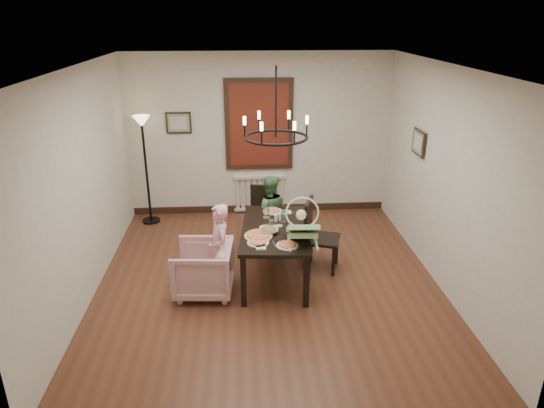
{
  "coord_description": "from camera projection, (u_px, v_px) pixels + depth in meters",
  "views": [
    {
      "loc": [
        -0.33,
        -5.68,
        3.37
      ],
      "look_at": [
        0.07,
        0.17,
        1.05
      ],
      "focal_mm": 32.0,
      "sensor_mm": 36.0,
      "label": 1
    }
  ],
  "objects": [
    {
      "name": "armchair",
      "position": [
        203.0,
        269.0,
        6.15
      ],
      "size": [
        0.79,
        0.78,
        0.67
      ],
      "primitive_type": "imported",
      "rotation": [
        0.0,
        0.0,
        -1.65
      ],
      "color": "beige",
      "rests_on": "room_shell"
    },
    {
      "name": "seated_man",
      "position": [
        269.0,
        219.0,
        7.27
      ],
      "size": [
        0.49,
        0.39,
        0.97
      ],
      "primitive_type": "imported",
      "rotation": [
        0.0,
        0.0,
        3.2
      ],
      "color": "#447348",
      "rests_on": "room_shell"
    },
    {
      "name": "chandelier",
      "position": [
        276.0,
        137.0,
        5.93
      ],
      "size": [
        0.8,
        0.8,
        0.04
      ],
      "primitive_type": "torus",
      "color": "black",
      "rests_on": "room_shell"
    },
    {
      "name": "salad_bowl",
      "position": [
        269.0,
        230.0,
        6.22
      ],
      "size": [
        0.29,
        0.29,
        0.07
      ],
      "primitive_type": "imported",
      "color": "white",
      "rests_on": "dining_table"
    },
    {
      "name": "picture_back",
      "position": [
        179.0,
        123.0,
        8.13
      ],
      "size": [
        0.42,
        0.03,
        0.36
      ],
      "primitive_type": "cube",
      "color": "black",
      "rests_on": "room_shell"
    },
    {
      "name": "dining_table",
      "position": [
        276.0,
        233.0,
        6.41
      ],
      "size": [
        1.01,
        1.63,
        0.73
      ],
      "rotation": [
        0.0,
        0.0,
        -0.09
      ],
      "color": "black",
      "rests_on": "room_shell"
    },
    {
      "name": "elderly_woman",
      "position": [
        220.0,
        256.0,
        6.16
      ],
      "size": [
        0.32,
        0.41,
        0.98
      ],
      "primitive_type": "imported",
      "rotation": [
        0.0,
        0.0,
        -1.3
      ],
      "color": "#ECA6B5",
      "rests_on": "room_shell"
    },
    {
      "name": "floor_lamp",
      "position": [
        146.0,
        172.0,
        8.07
      ],
      "size": [
        0.3,
        0.3,
        1.8
      ],
      "primitive_type": null,
      "color": "black",
      "rests_on": "room_shell"
    },
    {
      "name": "room_shell",
      "position": [
        266.0,
        174.0,
        6.35
      ],
      "size": [
        4.51,
        5.0,
        2.81
      ],
      "color": "brown",
      "rests_on": "ground"
    },
    {
      "name": "window_blinds",
      "position": [
        259.0,
        125.0,
        8.22
      ],
      "size": [
        1.0,
        0.03,
        1.4
      ],
      "primitive_type": "cube",
      "color": "maroon",
      "rests_on": "room_shell"
    },
    {
      "name": "radiator",
      "position": [
        260.0,
        193.0,
        8.7
      ],
      "size": [
        0.92,
        0.12,
        0.62
      ],
      "primitive_type": null,
      "color": "silver",
      "rests_on": "room_shell"
    },
    {
      "name": "picture_right",
      "position": [
        419.0,
        142.0,
        6.89
      ],
      "size": [
        0.03,
        0.42,
        0.36
      ],
      "primitive_type": "cube",
      "rotation": [
        0.0,
        0.0,
        1.57
      ],
      "color": "black",
      "rests_on": "room_shell"
    },
    {
      "name": "pizza_platter",
      "position": [
        258.0,
        235.0,
        6.12
      ],
      "size": [
        0.36,
        0.36,
        0.04
      ],
      "primitive_type": "cylinder",
      "color": "tan",
      "rests_on": "dining_table"
    },
    {
      "name": "drinking_glass",
      "position": [
        271.0,
        225.0,
        6.28
      ],
      "size": [
        0.07,
        0.07,
        0.15
      ],
      "primitive_type": "cylinder",
      "color": "silver",
      "rests_on": "dining_table"
    },
    {
      "name": "chair_far",
      "position": [
        261.0,
        216.0,
        7.45
      ],
      "size": [
        0.48,
        0.48,
        0.9
      ],
      "primitive_type": null,
      "rotation": [
        0.0,
        0.0,
        -0.23
      ],
      "color": "black",
      "rests_on": "room_shell"
    },
    {
      "name": "chair_right",
      "position": [
        323.0,
        235.0,
        6.69
      ],
      "size": [
        0.56,
        0.56,
        1.02
      ],
      "primitive_type": null,
      "rotation": [
        0.0,
        0.0,
        1.26
      ],
      "color": "black",
      "rests_on": "room_shell"
    },
    {
      "name": "baby_bouncer",
      "position": [
        302.0,
        227.0,
        5.92
      ],
      "size": [
        0.46,
        0.63,
        0.4
      ],
      "primitive_type": null,
      "rotation": [
        0.0,
        0.0,
        -0.05
      ],
      "color": "#B2E69E",
      "rests_on": "dining_table"
    }
  ]
}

